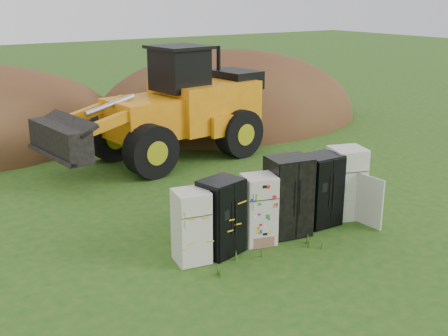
% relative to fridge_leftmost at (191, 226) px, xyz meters
% --- Properties ---
extents(ground, '(120.00, 120.00, 0.00)m').
position_rel_fridge_leftmost_xyz_m(ground, '(2.36, -0.01, -0.82)').
color(ground, '#214F15').
rests_on(ground, ground).
extents(fridge_leftmost, '(0.83, 0.81, 1.63)m').
position_rel_fridge_leftmost_xyz_m(fridge_leftmost, '(0.00, 0.00, 0.00)').
color(fridge_leftmost, silver).
rests_on(fridge_leftmost, ground).
extents(fridge_black_side, '(1.06, 0.92, 1.75)m').
position_rel_fridge_leftmost_xyz_m(fridge_black_side, '(0.76, -0.02, 0.06)').
color(fridge_black_side, black).
rests_on(fridge_black_side, ground).
extents(fridge_sticker, '(0.89, 0.85, 1.66)m').
position_rel_fridge_leftmost_xyz_m(fridge_sticker, '(1.80, -0.03, 0.01)').
color(fridge_sticker, silver).
rests_on(fridge_sticker, ground).
extents(fridge_dark_mid, '(1.13, 0.98, 1.95)m').
position_rel_fridge_leftmost_xyz_m(fridge_dark_mid, '(2.69, -0.02, 0.16)').
color(fridge_dark_mid, black).
rests_on(fridge_dark_mid, ground).
extents(fridge_black_right, '(0.94, 0.79, 1.83)m').
position_rel_fridge_leftmost_xyz_m(fridge_black_right, '(3.77, 0.01, 0.10)').
color(fridge_black_right, black).
rests_on(fridge_black_right, ground).
extents(fridge_open_door, '(1.05, 1.00, 1.88)m').
position_rel_fridge_leftmost_xyz_m(fridge_open_door, '(4.66, 0.02, 0.12)').
color(fridge_open_door, silver).
rests_on(fridge_open_door, ground).
extents(wheel_loader, '(8.52, 4.26, 3.96)m').
position_rel_fridge_leftmost_xyz_m(wheel_loader, '(2.89, 7.25, 1.16)').
color(wheel_loader, orange).
rests_on(wheel_loader, ground).
extents(dirt_mound_right, '(13.13, 9.63, 6.45)m').
position_rel_fridge_leftmost_xyz_m(dirt_mound_right, '(8.82, 11.64, -0.82)').
color(dirt_mound_right, '#4F2819').
rests_on(dirt_mound_right, ground).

